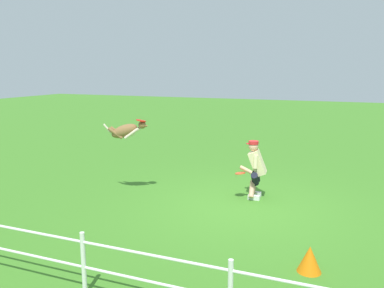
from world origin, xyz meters
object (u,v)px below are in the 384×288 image
object	(u,v)px
person	(256,168)
training_cone	(310,259)
frisbee_flying	(141,121)
dog	(126,131)
frisbee_held	(240,173)

from	to	relation	value
person	training_cone	world-z (taller)	person
frisbee_flying	training_cone	world-z (taller)	frisbee_flying
dog	person	bearing A→B (deg)	-0.11
dog	training_cone	xyz separation A→B (m)	(-4.29, 2.18, -1.29)
frisbee_held	dog	bearing A→B (deg)	12.36
dog	frisbee_held	bearing A→B (deg)	-4.17
dog	frisbee_held	world-z (taller)	dog
frisbee_flying	frisbee_held	xyz separation A→B (m)	(-2.17, -0.47, -1.11)
frisbee_flying	frisbee_held	world-z (taller)	frisbee_flying
training_cone	frisbee_flying	bearing A→B (deg)	-29.73
frisbee_flying	training_cone	distance (m)	4.80
frisbee_held	person	bearing A→B (deg)	-135.42
person	dog	bearing A→B (deg)	10.20
frisbee_flying	training_cone	bearing A→B (deg)	150.27
person	dog	distance (m)	3.01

